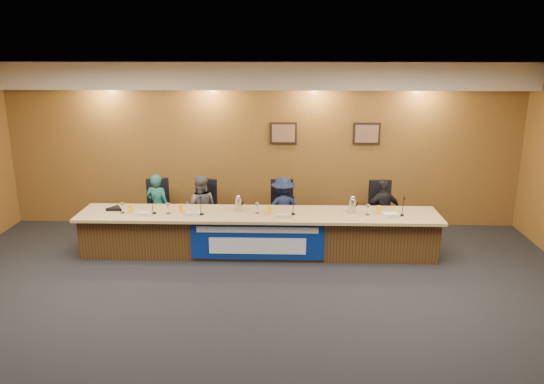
{
  "coord_description": "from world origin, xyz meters",
  "views": [
    {
      "loc": [
        0.49,
        -6.18,
        3.51
      ],
      "look_at": [
        0.22,
        2.62,
        1.04
      ],
      "focal_mm": 35.0,
      "sensor_mm": 36.0,
      "label": 1
    }
  ],
  "objects_px": {
    "dais_body": "(259,234)",
    "banner": "(257,241)",
    "panelist_b": "(201,208)",
    "speakerphone": "(115,209)",
    "office_chair_b": "(202,212)",
    "panelist_c": "(283,209)",
    "panelist_d": "(383,211)",
    "carafe_right": "(352,206)",
    "office_chair_d": "(382,214)",
    "office_chair_a": "(159,212)",
    "carafe_mid": "(238,205)",
    "panelist_a": "(158,207)",
    "office_chair_c": "(283,213)"
  },
  "relations": [
    {
      "from": "office_chair_b",
      "to": "speakerphone",
      "type": "relative_size",
      "value": 1.5
    },
    {
      "from": "office_chair_b",
      "to": "panelist_b",
      "type": "bearing_deg",
      "value": -74.46
    },
    {
      "from": "carafe_right",
      "to": "office_chair_d",
      "type": "bearing_deg",
      "value": 50.76
    },
    {
      "from": "dais_body",
      "to": "banner",
      "type": "relative_size",
      "value": 2.73
    },
    {
      "from": "carafe_mid",
      "to": "panelist_d",
      "type": "bearing_deg",
      "value": 14.13
    },
    {
      "from": "office_chair_a",
      "to": "office_chair_d",
      "type": "distance_m",
      "value": 4.14
    },
    {
      "from": "panelist_d",
      "to": "speakerphone",
      "type": "xyz_separation_m",
      "value": [
        -4.72,
        -0.65,
        0.2
      ]
    },
    {
      "from": "panelist_c",
      "to": "office_chair_d",
      "type": "height_order",
      "value": "panelist_c"
    },
    {
      "from": "carafe_mid",
      "to": "panelist_c",
      "type": "bearing_deg",
      "value": 40.82
    },
    {
      "from": "banner",
      "to": "speakerphone",
      "type": "relative_size",
      "value": 6.88
    },
    {
      "from": "speakerphone",
      "to": "carafe_mid",
      "type": "bearing_deg",
      "value": -0.08
    },
    {
      "from": "panelist_a",
      "to": "office_chair_c",
      "type": "xyz_separation_m",
      "value": [
        2.31,
        0.1,
        -0.14
      ]
    },
    {
      "from": "office_chair_c",
      "to": "carafe_mid",
      "type": "relative_size",
      "value": 2.07
    },
    {
      "from": "panelist_d",
      "to": "carafe_mid",
      "type": "relative_size",
      "value": 4.97
    },
    {
      "from": "office_chair_d",
      "to": "speakerphone",
      "type": "distance_m",
      "value": 4.78
    },
    {
      "from": "office_chair_b",
      "to": "office_chair_d",
      "type": "xyz_separation_m",
      "value": [
        3.34,
        0.0,
        0.0
      ]
    },
    {
      "from": "office_chair_d",
      "to": "carafe_right",
      "type": "distance_m",
      "value": 1.1
    },
    {
      "from": "panelist_b",
      "to": "office_chair_c",
      "type": "relative_size",
      "value": 2.52
    },
    {
      "from": "panelist_c",
      "to": "carafe_mid",
      "type": "height_order",
      "value": "panelist_c"
    },
    {
      "from": "panelist_a",
      "to": "speakerphone",
      "type": "height_order",
      "value": "panelist_a"
    },
    {
      "from": "office_chair_a",
      "to": "carafe_mid",
      "type": "height_order",
      "value": "carafe_mid"
    },
    {
      "from": "banner",
      "to": "panelist_d",
      "type": "distance_m",
      "value": 2.5
    },
    {
      "from": "office_chair_a",
      "to": "carafe_mid",
      "type": "relative_size",
      "value": 2.07
    },
    {
      "from": "panelist_a",
      "to": "office_chair_a",
      "type": "xyz_separation_m",
      "value": [
        0.0,
        0.1,
        -0.14
      ]
    },
    {
      "from": "panelist_d",
      "to": "office_chair_d",
      "type": "bearing_deg",
      "value": -103.41
    },
    {
      "from": "office_chair_a",
      "to": "office_chair_d",
      "type": "relative_size",
      "value": 1.0
    },
    {
      "from": "panelist_a",
      "to": "panelist_c",
      "type": "distance_m",
      "value": 2.31
    },
    {
      "from": "banner",
      "to": "office_chair_d",
      "type": "bearing_deg",
      "value": 28.34
    },
    {
      "from": "speakerphone",
      "to": "office_chair_d",
      "type": "bearing_deg",
      "value": 9.0
    },
    {
      "from": "panelist_c",
      "to": "panelist_d",
      "type": "distance_m",
      "value": 1.83
    },
    {
      "from": "panelist_b",
      "to": "office_chair_a",
      "type": "relative_size",
      "value": 2.52
    },
    {
      "from": "panelist_b",
      "to": "carafe_mid",
      "type": "xyz_separation_m",
      "value": [
        0.76,
        -0.65,
        0.26
      ]
    },
    {
      "from": "speakerphone",
      "to": "panelist_c",
      "type": "bearing_deg",
      "value": 12.63
    },
    {
      "from": "carafe_mid",
      "to": "banner",
      "type": "bearing_deg",
      "value": -52.78
    },
    {
      "from": "panelist_a",
      "to": "office_chair_d",
      "type": "xyz_separation_m",
      "value": [
        4.14,
        0.1,
        -0.14
      ]
    },
    {
      "from": "panelist_b",
      "to": "office_chair_d",
      "type": "distance_m",
      "value": 3.34
    },
    {
      "from": "banner",
      "to": "panelist_c",
      "type": "distance_m",
      "value": 1.2
    },
    {
      "from": "banner",
      "to": "panelist_a",
      "type": "distance_m",
      "value": 2.21
    },
    {
      "from": "panelist_b",
      "to": "speakerphone",
      "type": "height_order",
      "value": "panelist_b"
    },
    {
      "from": "panelist_b",
      "to": "office_chair_b",
      "type": "height_order",
      "value": "panelist_b"
    },
    {
      "from": "panelist_c",
      "to": "carafe_right",
      "type": "distance_m",
      "value": 1.4
    },
    {
      "from": "dais_body",
      "to": "office_chair_d",
      "type": "xyz_separation_m",
      "value": [
        2.24,
        0.79,
        0.13
      ]
    },
    {
      "from": "carafe_right",
      "to": "speakerphone",
      "type": "relative_size",
      "value": 0.77
    },
    {
      "from": "panelist_c",
      "to": "carafe_right",
      "type": "height_order",
      "value": "panelist_c"
    },
    {
      "from": "panelist_b",
      "to": "office_chair_c",
      "type": "distance_m",
      "value": 1.52
    },
    {
      "from": "office_chair_d",
      "to": "speakerphone",
      "type": "xyz_separation_m",
      "value": [
        -4.72,
        -0.75,
        0.3
      ]
    },
    {
      "from": "banner",
      "to": "panelist_b",
      "type": "xyz_separation_m",
      "value": [
        -1.1,
        1.11,
        0.23
      ]
    },
    {
      "from": "panelist_a",
      "to": "office_chair_d",
      "type": "relative_size",
      "value": 2.56
    },
    {
      "from": "office_chair_c",
      "to": "panelist_b",
      "type": "bearing_deg",
      "value": 177.76
    },
    {
      "from": "banner",
      "to": "carafe_right",
      "type": "bearing_deg",
      "value": 14.44
    }
  ]
}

